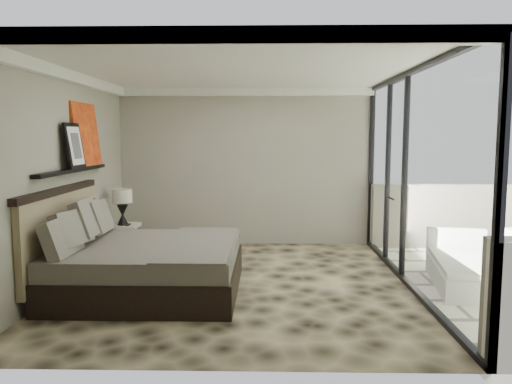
{
  "coord_description": "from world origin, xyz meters",
  "views": [
    {
      "loc": [
        0.4,
        -6.45,
        1.95
      ],
      "look_at": [
        0.24,
        0.4,
        1.18
      ],
      "focal_mm": 35.0,
      "sensor_mm": 36.0,
      "label": 1
    }
  ],
  "objects_px": {
    "lounger": "(466,271)",
    "nightstand": "(123,241)",
    "table_lamp": "(122,202)",
    "bed": "(142,263)"
  },
  "relations": [
    {
      "from": "lounger",
      "to": "nightstand",
      "type": "bearing_deg",
      "value": 172.23
    },
    {
      "from": "nightstand",
      "to": "table_lamp",
      "type": "xyz_separation_m",
      "value": [
        0.01,
        -0.05,
        0.65
      ]
    },
    {
      "from": "nightstand",
      "to": "table_lamp",
      "type": "relative_size",
      "value": 0.83
    },
    {
      "from": "bed",
      "to": "nightstand",
      "type": "relative_size",
      "value": 4.66
    },
    {
      "from": "table_lamp",
      "to": "lounger",
      "type": "xyz_separation_m",
      "value": [
        4.95,
        -1.49,
        -0.7
      ]
    },
    {
      "from": "bed",
      "to": "table_lamp",
      "type": "height_order",
      "value": "bed"
    },
    {
      "from": "bed",
      "to": "table_lamp",
      "type": "distance_m",
      "value": 2.03
    },
    {
      "from": "table_lamp",
      "to": "bed",
      "type": "bearing_deg",
      "value": -67.33
    },
    {
      "from": "bed",
      "to": "table_lamp",
      "type": "relative_size",
      "value": 3.86
    },
    {
      "from": "nightstand",
      "to": "table_lamp",
      "type": "distance_m",
      "value": 0.65
    }
  ]
}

